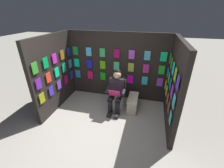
{
  "coord_description": "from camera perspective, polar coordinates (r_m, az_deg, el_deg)",
  "views": [
    {
      "loc": [
        -0.94,
        2.39,
        2.59
      ],
      "look_at": [
        -0.06,
        -1.01,
        0.85
      ],
      "focal_mm": 24.04,
      "sensor_mm": 36.0,
      "label": 1
    }
  ],
  "objects": [
    {
      "name": "ground_plane",
      "position": [
        3.65,
        -5.2,
        -19.01
      ],
      "size": [
        30.0,
        30.0,
        0.0
      ],
      "primitive_type": "plane",
      "color": "#9E998E"
    },
    {
      "name": "display_wall_back",
      "position": [
        4.65,
        1.95,
        6.72
      ],
      "size": [
        3.1,
        0.14,
        2.06
      ],
      "color": "black",
      "rests_on": "ground"
    },
    {
      "name": "display_wall_left",
      "position": [
        3.71,
        22.45,
        -0.66
      ],
      "size": [
        0.14,
        1.84,
        2.06
      ],
      "color": "black",
      "rests_on": "ground"
    },
    {
      "name": "display_wall_right",
      "position": [
        4.43,
        -21.03,
        3.88
      ],
      "size": [
        0.14,
        1.84,
        2.06
      ],
      "color": "black",
      "rests_on": "ground"
    },
    {
      "name": "toilet",
      "position": [
        4.43,
        2.25,
        -4.38
      ],
      "size": [
        0.41,
        0.55,
        0.77
      ],
      "rotation": [
        0.0,
        0.0,
        -0.01
      ],
      "color": "white",
      "rests_on": "ground"
    },
    {
      "name": "person_reading",
      "position": [
        4.11,
        1.62,
        -2.66
      ],
      "size": [
        0.53,
        0.68,
        1.19
      ],
      "rotation": [
        0.0,
        0.0,
        -0.01
      ],
      "color": "black",
      "rests_on": "ground"
    },
    {
      "name": "comic_longbox_near",
      "position": [
        4.39,
        7.88,
        -7.09
      ],
      "size": [
        0.28,
        0.7,
        0.38
      ],
      "rotation": [
        0.0,
        0.0,
        0.02
      ],
      "color": "beige",
      "rests_on": "ground"
    }
  ]
}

